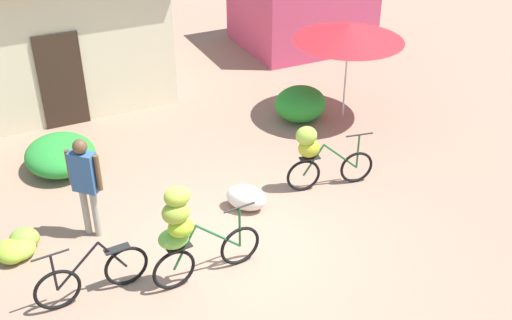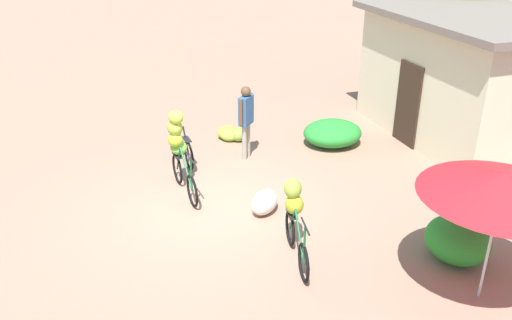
# 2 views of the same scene
# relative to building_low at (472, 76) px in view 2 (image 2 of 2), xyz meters

# --- Properties ---
(ground_plane) EXTENTS (60.00, 60.00, 0.00)m
(ground_plane) POSITION_rel_building_low_xyz_m (1.50, -7.10, -1.55)
(ground_plane) COLOR #9A725D
(building_low) EXTENTS (5.41, 3.95, 3.07)m
(building_low) POSITION_rel_building_low_xyz_m (0.00, 0.00, 0.00)
(building_low) COLOR beige
(building_low) RESTS_ON ground
(hedge_bush_front_left) EXTENTS (1.27, 1.45, 0.60)m
(hedge_bush_front_left) POSITION_rel_building_low_xyz_m (-0.47, -3.47, -1.25)
(hedge_bush_front_left) COLOR #288931
(hedge_bush_front_left) RESTS_ON ground
(hedge_bush_front_right) EXTENTS (1.10, 1.02, 0.74)m
(hedge_bush_front_right) POSITION_rel_building_low_xyz_m (4.52, -3.65, -1.18)
(hedge_bush_front_right) COLOR #288B2A
(hedge_bush_front_right) RESTS_ON ground
(market_umbrella) EXTENTS (2.27, 2.27, 2.07)m
(market_umbrella) POSITION_rel_building_low_xyz_m (5.44, -3.91, 0.34)
(market_umbrella) COLOR beige
(market_umbrella) RESTS_ON ground
(bicycle_leftmost) EXTENTS (1.62, 0.19, 0.94)m
(bicycle_leftmost) POSITION_rel_building_low_xyz_m (-0.73, -7.14, -1.20)
(bicycle_leftmost) COLOR black
(bicycle_leftmost) RESTS_ON ground
(bicycle_near_pile) EXTENTS (1.72, 0.42, 1.66)m
(bicycle_near_pile) POSITION_rel_building_low_xyz_m (0.56, -7.45, -0.60)
(bicycle_near_pile) COLOR black
(bicycle_near_pile) RESTS_ON ground
(bicycle_center_loaded) EXTENTS (1.61, 0.46, 1.26)m
(bicycle_center_loaded) POSITION_rel_building_low_xyz_m (3.45, -6.10, -0.82)
(bicycle_center_loaded) COLOR black
(bicycle_center_loaded) RESTS_ON ground
(banana_pile_on_ground) EXTENTS (0.83, 0.83, 0.33)m
(banana_pile_on_ground) POSITION_rel_building_low_xyz_m (-1.55, -5.75, -1.40)
(banana_pile_on_ground) COLOR #78AB3D
(banana_pile_on_ground) RESTS_ON ground
(produce_sack) EXTENTS (0.80, 0.81, 0.44)m
(produce_sack) POSITION_rel_building_low_xyz_m (2.09, -6.14, -1.33)
(produce_sack) COLOR silver
(produce_sack) RESTS_ON ground
(person_vendor) EXTENTS (0.44, 0.43, 1.72)m
(person_vendor) POSITION_rel_building_low_xyz_m (-0.41, -5.71, -0.49)
(person_vendor) COLOR gray
(person_vendor) RESTS_ON ground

